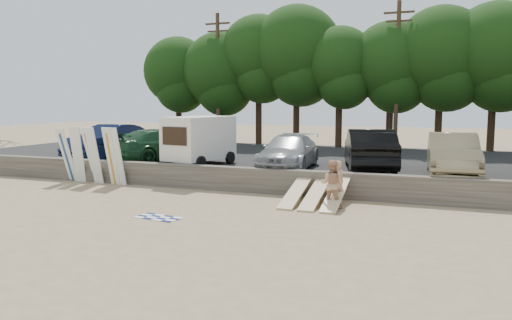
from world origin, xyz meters
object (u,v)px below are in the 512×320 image
Objects in this scene: car_1 at (163,145)px; cooler at (295,194)px; car_3 at (369,149)px; car_4 at (453,155)px; car_0 at (109,141)px; box_trailer at (199,138)px; beachgoer_a at (337,183)px; beachgoer_b at (332,184)px; car_2 at (289,152)px.

car_1 reaches higher than cooler.
car_3 is 3.45m from car_4.
box_trailer is at bearing -6.92° from car_0.
beachgoer_a is 2.00m from cooler.
car_0 is at bearing 173.60° from car_4.
box_trailer reaches higher than cooler.
car_2 is at bearing -54.74° from beachgoer_b.
box_trailer is 0.73× the size of car_4.
box_trailer is 0.74× the size of car_2.
car_0 is 10.57m from car_2.
car_0 reaches higher than cooler.
beachgoer_a is (7.23, -3.46, -1.18)m from box_trailer.
box_trailer is 4.32m from car_2.
box_trailer reaches higher than car_4.
car_3 reaches higher than car_1.
car_1 is 3.32× the size of beachgoer_b.
beachgoer_b is (-0.07, -0.52, 0.04)m from beachgoer_a.
car_3 is 4.73m from cooler.
beachgoer_a is at bearing 70.63° from car_3.
car_2 is 0.95× the size of car_3.
beachgoer_b reaches higher than cooler.
car_1 reaches higher than beachgoer_b.
car_3 is 3.26× the size of beachgoer_b.
car_4 reaches higher than cooler.
beachgoer_b is (9.75, -4.96, -0.67)m from car_1.
car_1 is 10.96m from beachgoer_b.
box_trailer reaches higher than car_3.
car_4 is at bearing 12.63° from box_trailer.
car_0 is at bearing -61.05° from beachgoer_a.
car_3 reaches higher than car_4.
car_0 is 3.33× the size of beachgoer_a.
beachgoer_b is (-0.52, -5.19, -0.76)m from car_3.
car_2 is 3.53m from car_3.
beachgoer_b is at bearing -134.28° from car_4.
cooler is at bearing -63.85° from beachgoer_a.
cooler is (8.07, -3.71, -1.35)m from car_1.
car_0 is 0.98× the size of car_3.
car_4 is at bearing 154.88° from car_3.
car_4 is at bearing -174.87° from beachgoer_a.
beachgoer_a is 0.95× the size of beachgoer_b.
car_1 is 13.66m from car_4.
beachgoer_a is 0.53m from beachgoer_b.
box_trailer reaches higher than beachgoer_b.
cooler is (-5.59, -3.26, -1.40)m from car_4.
box_trailer is at bearing -177.87° from car_1.
car_3 is at bearing 165.30° from car_4.
car_4 is (3.38, -0.68, -0.04)m from car_3.
beachgoer_b is (-3.91, -4.52, -0.72)m from car_4.
beachgoer_b is at bearing -19.21° from box_trailer.
car_2 is (4.28, 0.30, -0.53)m from box_trailer.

